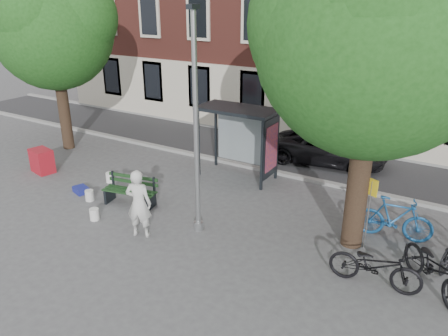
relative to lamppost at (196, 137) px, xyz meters
name	(u,v)px	position (x,y,z in m)	size (l,w,h in m)	color
ground	(199,229)	(0.00, 0.00, -2.78)	(90.00, 90.00, 0.00)	#4C4C4F
road	(293,157)	(0.00, 7.00, -2.78)	(40.00, 4.00, 0.01)	#28282B
curb_near	(273,172)	(0.00, 5.00, -2.72)	(40.00, 0.25, 0.12)	gray
curb_far	(311,143)	(0.00, 9.00, -2.72)	(40.00, 0.25, 0.12)	gray
lamppost	(196,137)	(0.00, 0.00, 0.00)	(0.28, 0.35, 6.11)	#9EA0A3
tree_right	(377,28)	(4.01, 1.38, 2.83)	(5.76, 5.60, 8.20)	black
tree_left	(50,24)	(-8.99, 2.88, 2.43)	(5.18, 4.86, 7.40)	black
bus_shelter	(249,128)	(-0.61, 4.11, -0.87)	(2.85, 1.45, 2.62)	#1E2328
painter	(139,204)	(-1.20, -1.11, -1.80)	(0.72, 0.47, 1.97)	silver
bench	(130,192)	(-2.80, 0.23, -2.36)	(1.85, 0.91, 0.91)	#1E2328
bike_a	(375,265)	(4.96, -0.06, -2.23)	(0.73, 2.09, 1.10)	black
bike_b	(394,218)	(4.88, 2.39, -2.17)	(0.58, 2.05, 1.23)	#19518D
bike_c	(435,268)	(6.14, 0.47, -2.20)	(0.78, 2.23, 1.17)	black
car_dark	(328,148)	(1.40, 7.15, -2.15)	(2.09, 4.54, 1.26)	black
red_stand	(42,161)	(-7.56, 0.55, -2.33)	(0.90, 0.60, 0.90)	maroon
blue_crate	(81,190)	(-4.86, -0.01, -2.68)	(0.55, 0.40, 0.20)	navy
bucket_a	(90,195)	(-4.13, -0.29, -2.60)	(0.28, 0.28, 0.36)	silver
bucket_b	(94,214)	(-3.00, -1.15, -2.60)	(0.28, 0.28, 0.36)	silver
bucket_c	(110,177)	(-4.67, 1.17, -2.60)	(0.28, 0.28, 0.36)	white
notice_sign	(370,198)	(4.35, 1.48, -1.31)	(0.33, 0.17, 2.00)	#9EA0A3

